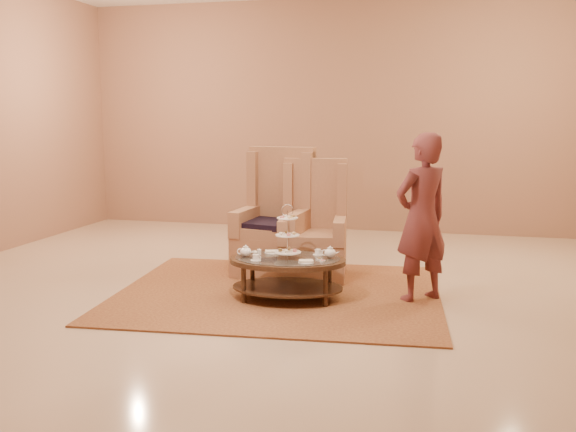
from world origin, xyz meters
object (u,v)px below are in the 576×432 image
(armchair_right, at_px, (314,238))
(tea_table, at_px, (287,266))
(person, at_px, (422,218))
(armchair_left, at_px, (276,231))

(armchair_right, bearing_deg, tea_table, -100.41)
(person, bearing_deg, armchair_left, -66.52)
(armchair_right, xyz_separation_m, person, (1.17, -0.69, 0.37))
(armchair_left, bearing_deg, tea_table, -65.12)
(tea_table, xyz_separation_m, armchair_right, (0.06, 0.98, 0.09))
(armchair_left, height_order, person, person)
(armchair_left, xyz_separation_m, armchair_right, (0.44, -0.07, -0.04))
(tea_table, relative_size, armchair_left, 0.84)
(armchair_left, xyz_separation_m, person, (1.62, -0.76, 0.33))
(tea_table, relative_size, person, 0.73)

